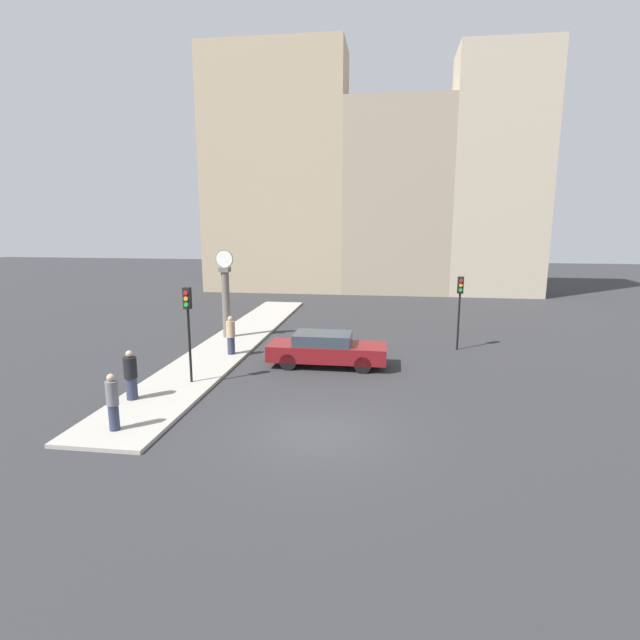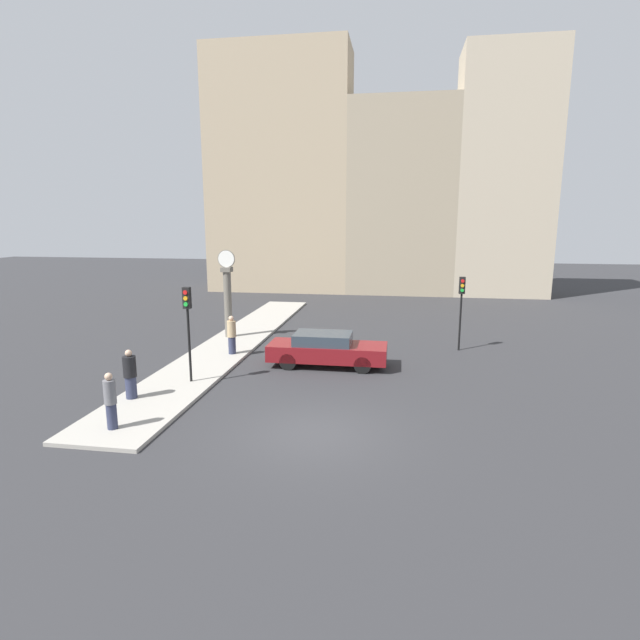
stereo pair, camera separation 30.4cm
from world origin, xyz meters
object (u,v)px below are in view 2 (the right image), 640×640
object	(u,v)px
street_clock	(228,296)
pedestrian_grey_jacket	(111,401)
traffic_light_far	(461,298)
traffic_light_near	(188,314)
pedestrian_black_jacket	(130,375)
sedan_car	(327,349)
pedestrian_tan_coat	(232,335)

from	to	relation	value
street_clock	pedestrian_grey_jacket	world-z (taller)	street_clock
traffic_light_far	traffic_light_near	bearing A→B (deg)	-147.23
traffic_light_far	pedestrian_black_jacket	distance (m)	14.27
street_clock	sedan_car	bearing A→B (deg)	-35.47
sedan_car	pedestrian_tan_coat	world-z (taller)	pedestrian_tan_coat
pedestrian_tan_coat	sedan_car	bearing A→B (deg)	-10.98
street_clock	pedestrian_grey_jacket	bearing A→B (deg)	-87.28
pedestrian_grey_jacket	pedestrian_tan_coat	bearing A→B (deg)	85.17
sedan_car	street_clock	size ratio (longest dim) A/B	1.11
traffic_light_near	pedestrian_grey_jacket	xyz separation A→B (m)	(-0.47, -4.31, -1.66)
sedan_car	pedestrian_black_jacket	distance (m)	7.64
sedan_car	street_clock	distance (m)	6.95
sedan_car	traffic_light_far	world-z (taller)	traffic_light_far
sedan_car	pedestrian_tan_coat	distance (m)	4.39
traffic_light_near	pedestrian_black_jacket	xyz separation A→B (m)	(-1.22, -1.95, -1.68)
sedan_car	pedestrian_tan_coat	bearing A→B (deg)	169.02
street_clock	pedestrian_black_jacket	bearing A→B (deg)	-91.38
street_clock	pedestrian_black_jacket	size ratio (longest dim) A/B	2.64
pedestrian_tan_coat	traffic_light_near	bearing A→B (deg)	-93.30
pedestrian_tan_coat	pedestrian_grey_jacket	bearing A→B (deg)	-94.83
traffic_light_near	traffic_light_far	xyz separation A→B (m)	(10.15, 6.53, -0.16)
sedan_car	pedestrian_black_jacket	world-z (taller)	pedestrian_black_jacket
street_clock	pedestrian_black_jacket	distance (m)	9.05
pedestrian_tan_coat	pedestrian_black_jacket	xyz separation A→B (m)	(-1.45, -5.86, -0.03)
sedan_car	traffic_light_near	xyz separation A→B (m)	(-4.52, -3.07, 1.89)
sedan_car	pedestrian_black_jacket	size ratio (longest dim) A/B	2.92
pedestrian_grey_jacket	traffic_light_far	bearing A→B (deg)	45.60
traffic_light_far	pedestrian_grey_jacket	xyz separation A→B (m)	(-10.62, -10.85, -1.50)
traffic_light_far	pedestrian_tan_coat	size ratio (longest dim) A/B	2.01
pedestrian_tan_coat	pedestrian_black_jacket	world-z (taller)	pedestrian_tan_coat
traffic_light_near	street_clock	bearing A→B (deg)	98.17
pedestrian_black_jacket	traffic_light_near	bearing A→B (deg)	57.92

